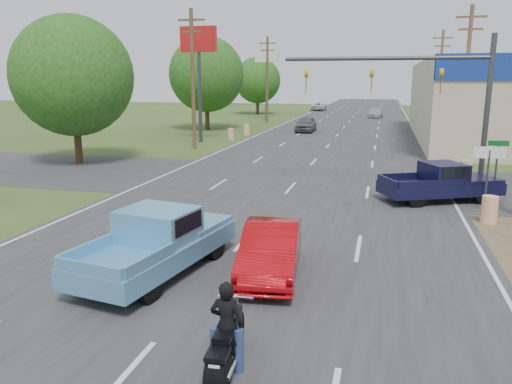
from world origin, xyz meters
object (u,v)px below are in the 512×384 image
(red_convertible, at_px, (271,250))
(blue_pickup, at_px, (160,240))
(rider, at_px, (227,330))
(distant_car_silver, at_px, (375,113))
(distant_car_grey, at_px, (306,124))
(navy_pickup, at_px, (443,182))
(distant_car_white, at_px, (319,107))
(motorcycle, at_px, (226,347))

(red_convertible, height_order, blue_pickup, blue_pickup)
(rider, relative_size, blue_pickup, 0.29)
(distant_car_silver, bearing_deg, distant_car_grey, -100.91)
(red_convertible, distance_m, navy_pickup, 11.15)
(distant_car_silver, bearing_deg, red_convertible, -85.94)
(navy_pickup, relative_size, distant_car_grey, 1.21)
(distant_car_white, bearing_deg, rider, 96.73)
(blue_pickup, bearing_deg, distant_car_grey, 102.39)
(rider, bearing_deg, distant_car_silver, -95.06)
(distant_car_grey, bearing_deg, navy_pickup, -70.37)
(distant_car_silver, bearing_deg, distant_car_white, 130.06)
(blue_pickup, distance_m, distant_car_grey, 37.62)
(blue_pickup, bearing_deg, distant_car_silver, 95.30)
(motorcycle, distance_m, distant_car_white, 77.07)
(motorcycle, relative_size, distant_car_white, 0.45)
(blue_pickup, height_order, distant_car_grey, blue_pickup)
(motorcycle, bearing_deg, blue_pickup, 123.65)
(distant_car_grey, height_order, distant_car_white, distant_car_grey)
(blue_pickup, relative_size, distant_car_silver, 1.25)
(motorcycle, bearing_deg, red_convertible, 89.12)
(distant_car_grey, xyz_separation_m, distant_car_white, (-3.19, 34.93, -0.08))
(distant_car_silver, xyz_separation_m, distant_car_white, (-9.45, 13.74, 0.03))
(blue_pickup, distance_m, distant_car_white, 72.67)
(navy_pickup, distance_m, distant_car_white, 63.54)
(navy_pickup, xyz_separation_m, distant_car_silver, (-3.76, 48.41, -0.19))
(motorcycle, height_order, blue_pickup, blue_pickup)
(motorcycle, distance_m, navy_pickup, 15.33)
(rider, xyz_separation_m, distant_car_grey, (-4.99, 41.65, -0.05))
(motorcycle, xyz_separation_m, navy_pickup, (5.03, 14.48, 0.34))
(red_convertible, relative_size, distant_car_white, 0.85)
(distant_car_grey, bearing_deg, rider, -83.74)
(motorcycle, xyz_separation_m, rider, (-0.00, 0.06, 0.31))
(distant_car_grey, bearing_deg, distant_car_silver, 72.98)
(rider, distance_m, distant_car_silver, 62.85)
(rider, height_order, blue_pickup, blue_pickup)
(blue_pickup, distance_m, distant_car_silver, 58.93)
(red_convertible, xyz_separation_m, motorcycle, (0.25, -4.66, -0.18))
(blue_pickup, bearing_deg, navy_pickup, 61.23)
(rider, relative_size, distant_car_grey, 0.36)
(rider, bearing_deg, distant_car_white, -87.80)
(rider, xyz_separation_m, distant_car_silver, (1.27, 62.84, -0.16))
(navy_pickup, height_order, distant_car_silver, navy_pickup)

